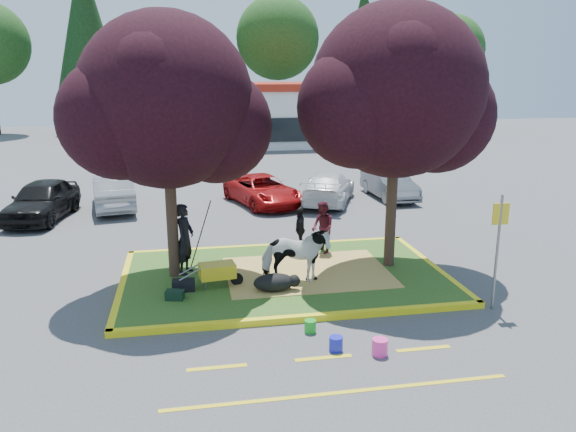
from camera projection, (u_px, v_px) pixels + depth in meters
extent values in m
plane|color=#424244|center=(285.00, 279.00, 14.57)|extent=(90.00, 90.00, 0.00)
cube|color=#2B4F18|center=(285.00, 276.00, 14.55)|extent=(8.00, 5.00, 0.15)
cube|color=yellow|center=(306.00, 318.00, 12.09)|extent=(8.30, 0.16, 0.15)
cube|color=yellow|center=(270.00, 247.00, 17.01)|extent=(8.30, 0.16, 0.15)
cube|color=yellow|center=(122.00, 287.00, 13.84)|extent=(0.16, 5.30, 0.15)
cube|color=yellow|center=(432.00, 267.00, 15.26)|extent=(0.16, 5.30, 0.15)
cube|color=tan|center=(307.00, 272.00, 14.63)|extent=(4.20, 3.00, 0.01)
cylinder|color=black|center=(171.00, 209.00, 13.98)|extent=(0.28, 0.28, 3.53)
sphere|color=black|center=(166.00, 101.00, 13.32)|extent=(4.20, 4.20, 4.20)
sphere|color=black|center=(215.00, 126.00, 13.87)|extent=(2.86, 2.86, 2.86)
sphere|color=black|center=(120.00, 118.00, 12.95)|extent=(2.86, 2.86, 2.86)
cylinder|color=black|center=(392.00, 198.00, 14.76)|extent=(0.28, 0.28, 3.70)
sphere|color=black|center=(397.00, 90.00, 14.07)|extent=(4.40, 4.40, 4.40)
sphere|color=black|center=(437.00, 116.00, 14.63)|extent=(2.99, 2.99, 2.99)
sphere|color=black|center=(358.00, 108.00, 13.69)|extent=(2.99, 2.99, 2.99)
cube|color=yellow|center=(217.00, 368.00, 10.22)|extent=(1.10, 0.12, 0.01)
cube|color=yellow|center=(323.00, 358.00, 10.57)|extent=(1.10, 0.12, 0.01)
cube|color=yellow|center=(423.00, 349.00, 10.92)|extent=(1.10, 0.12, 0.01)
cube|color=yellow|center=(341.00, 393.00, 9.43)|extent=(6.00, 0.10, 0.01)
cube|color=silver|center=(245.00, 117.00, 41.08)|extent=(20.00, 8.00, 4.00)
cube|color=maroon|center=(245.00, 87.00, 40.54)|extent=(20.40, 8.40, 0.50)
cube|color=black|center=(252.00, 130.00, 37.37)|extent=(19.00, 0.10, 1.60)
cylinder|color=black|center=(93.00, 111.00, 47.57)|extent=(0.44, 0.44, 3.92)
cone|color=black|center=(86.00, 28.00, 45.89)|extent=(5.60, 5.60, 11.90)
cylinder|color=black|center=(189.00, 113.00, 50.50)|extent=(0.44, 0.44, 3.08)
sphere|color=#143811|center=(186.00, 52.00, 49.17)|extent=(6.16, 6.16, 6.16)
cylinder|color=black|center=(278.00, 110.00, 50.87)|extent=(0.44, 0.44, 3.64)
sphere|color=#143811|center=(278.00, 38.00, 49.30)|extent=(7.28, 7.28, 7.28)
cylinder|color=black|center=(361.00, 109.00, 52.75)|extent=(0.44, 0.44, 3.50)
cone|color=black|center=(363.00, 43.00, 51.25)|extent=(5.00, 5.00, 10.62)
cylinder|color=black|center=(445.00, 110.00, 53.23)|extent=(0.44, 0.44, 3.22)
sphere|color=#143811|center=(449.00, 50.00, 51.84)|extent=(6.44, 6.44, 6.44)
imported|color=white|center=(295.00, 255.00, 13.74)|extent=(1.80, 1.08, 1.42)
ellipsoid|color=black|center=(274.00, 282.00, 13.34)|extent=(1.04, 0.65, 0.43)
imported|color=black|center=(185.00, 239.00, 14.37)|extent=(0.66, 0.79, 1.84)
imported|color=#4B1522|center=(323.00, 228.00, 16.05)|extent=(0.73, 0.85, 1.50)
imported|color=black|center=(300.00, 229.00, 16.33)|extent=(0.40, 0.78, 1.27)
cylinder|color=black|center=(237.00, 279.00, 13.72)|extent=(0.31, 0.10, 0.31)
cylinder|color=slate|center=(206.00, 286.00, 13.42)|extent=(0.04, 0.04, 0.22)
cylinder|color=slate|center=(205.00, 280.00, 13.78)|extent=(0.04, 0.04, 0.22)
cube|color=gold|center=(217.00, 271.00, 13.58)|extent=(0.91, 0.62, 0.34)
cylinder|color=slate|center=(191.00, 274.00, 13.28)|extent=(0.56, 0.11, 0.29)
cylinder|color=slate|center=(190.00, 269.00, 13.64)|extent=(0.56, 0.11, 0.29)
cube|color=black|center=(184.00, 285.00, 13.38)|extent=(0.54, 0.31, 0.27)
cube|color=black|center=(175.00, 295.00, 12.88)|extent=(0.46, 0.34, 0.22)
cylinder|color=slate|center=(497.00, 253.00, 12.41)|extent=(0.06, 0.06, 2.66)
cube|color=yellow|center=(501.00, 214.00, 12.19)|extent=(0.37, 0.05, 0.48)
cylinder|color=green|center=(310.00, 326.00, 11.59)|extent=(0.32, 0.32, 0.26)
cylinder|color=#FF389F|center=(380.00, 347.00, 10.65)|extent=(0.35, 0.35, 0.32)
cylinder|color=#181FC5|center=(336.00, 344.00, 10.82)|extent=(0.34, 0.34, 0.29)
imported|color=black|center=(42.00, 200.00, 20.29)|extent=(2.32, 4.43, 1.44)
imported|color=gray|center=(113.00, 192.00, 21.88)|extent=(2.12, 4.31, 1.36)
imported|color=#A10D0E|center=(262.00, 190.00, 22.57)|extent=(3.15, 4.67, 1.19)
imported|color=silver|center=(328.00, 187.00, 22.87)|extent=(3.36, 4.73, 1.27)
imported|color=#5B5F63|center=(389.00, 184.00, 23.72)|extent=(1.47, 3.81, 1.24)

